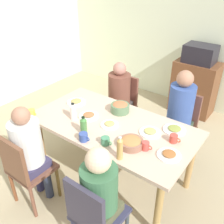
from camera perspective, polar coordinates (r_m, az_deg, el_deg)
ground_plane at (r=3.28m, az=0.00°, el=-13.96°), size 6.45×6.45×0.00m
wall_back at (r=4.61m, az=19.11°, el=16.60°), size 5.62×0.12×2.60m
dining_table at (r=2.84m, az=0.00°, el=-4.09°), size 1.83×0.96×0.77m
chair_0 at (r=2.77m, az=-18.94°, el=-11.77°), size 0.40×0.40×0.90m
person_0 at (r=2.69m, az=-18.07°, el=-7.80°), size 0.30×0.30×1.18m
chair_1 at (r=2.26m, az=-4.09°, el=-21.93°), size 0.40×0.40×0.90m
person_1 at (r=2.17m, az=-2.63°, el=-17.54°), size 0.30×0.30×1.15m
chair_2 at (r=3.75m, az=2.29°, el=2.16°), size 0.40×0.40×0.90m
person_2 at (r=3.60m, az=1.52°, el=4.12°), size 0.31×0.31×1.15m
chair_3 at (r=3.39m, az=15.04°, el=-2.35°), size 0.40×0.40×0.90m
person_3 at (r=3.20m, az=14.96°, el=0.44°), size 0.30×0.30×1.25m
plate_0 at (r=2.41m, az=12.65°, el=-9.31°), size 0.22×0.22×0.04m
plate_1 at (r=3.22m, az=-8.00°, el=2.28°), size 0.24×0.24×0.04m
plate_2 at (r=2.67m, az=8.54°, el=-4.43°), size 0.23×0.23×0.04m
plate_3 at (r=2.76m, az=13.80°, el=-3.78°), size 0.24×0.24×0.04m
plate_4 at (r=2.75m, az=-0.47°, el=-2.82°), size 0.20×0.20×0.04m
plate_5 at (r=2.92m, az=-5.22°, el=-0.80°), size 0.23×0.23×0.04m
bowl_0 at (r=2.46m, az=4.30°, el=-6.83°), size 0.24×0.24×0.08m
bowl_1 at (r=2.98m, az=1.82°, el=1.04°), size 0.22×0.22×0.12m
cup_0 at (r=2.57m, az=13.66°, el=-5.80°), size 0.11×0.08×0.08m
cup_1 at (r=2.43m, az=7.56°, el=-7.54°), size 0.11×0.07×0.08m
cup_2 at (r=3.07m, az=-17.48°, el=-0.05°), size 0.11×0.07×0.07m
cup_3 at (r=2.53m, az=-6.38°, el=-5.59°), size 0.12×0.09×0.09m
cup_4 at (r=2.47m, az=-1.45°, el=-6.51°), size 0.12×0.08×0.08m
bottle_0 at (r=2.60m, az=-6.37°, el=-3.10°), size 0.07×0.07×0.20m
bottle_1 at (r=2.85m, az=-8.66°, el=0.05°), size 0.07×0.07×0.20m
bottle_2 at (r=2.27m, az=1.77°, el=-8.17°), size 0.06×0.06×0.24m
side_cabinet at (r=4.56m, az=17.89°, el=5.21°), size 0.70×0.44×0.90m
microwave at (r=4.35m, az=19.15°, el=12.21°), size 0.48×0.36×0.28m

